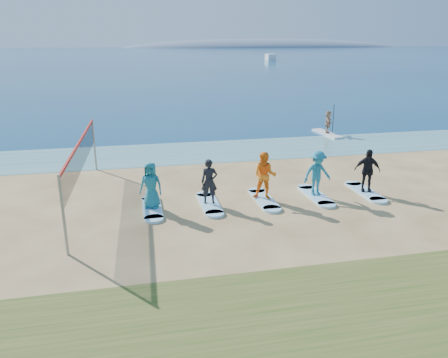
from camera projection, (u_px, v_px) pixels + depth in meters
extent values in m
plane|color=tan|center=(275.00, 224.00, 15.17)|extent=(600.00, 600.00, 0.00)
plane|color=teal|center=(216.00, 151.00, 24.94)|extent=(600.00, 600.00, 0.00)
plane|color=navy|center=(139.00, 55.00, 163.98)|extent=(600.00, 600.00, 0.00)
ellipsoid|color=slate|center=(268.00, 47.00, 313.23)|extent=(220.00, 56.00, 18.00)
cylinder|color=gray|center=(63.00, 216.00, 12.63)|extent=(0.09, 0.09, 2.50)
cylinder|color=gray|center=(94.00, 145.00, 21.05)|extent=(0.09, 0.09, 2.50)
cube|color=black|center=(81.00, 155.00, 16.64)|extent=(0.32, 9.00, 1.00)
cube|color=red|center=(80.00, 142.00, 16.48)|extent=(0.35, 9.00, 0.10)
cube|color=silver|center=(327.00, 134.00, 29.21)|extent=(0.98, 3.05, 0.12)
imported|color=tan|center=(328.00, 122.00, 28.97)|extent=(0.93, 1.41, 1.46)
cube|color=silver|center=(270.00, 60.00, 127.56)|extent=(2.83, 5.69, 1.73)
cube|color=#A4DFFF|center=(152.00, 208.00, 16.44)|extent=(0.70, 2.20, 0.09)
imported|color=#1A6D80|center=(151.00, 185.00, 16.16)|extent=(1.00, 0.83, 1.74)
cube|color=#A4DFFF|center=(210.00, 204.00, 16.88)|extent=(0.70, 2.20, 0.09)
imported|color=black|center=(209.00, 182.00, 16.60)|extent=(0.68, 0.51, 1.72)
cube|color=#A4DFFF|center=(264.00, 200.00, 17.32)|extent=(0.70, 2.20, 0.09)
imported|color=orange|center=(265.00, 176.00, 17.02)|extent=(1.13, 1.03, 1.89)
cube|color=#A4DFFF|center=(316.00, 196.00, 17.76)|extent=(0.70, 2.20, 0.09)
imported|color=teal|center=(317.00, 173.00, 17.47)|extent=(1.25, 0.81, 1.82)
cube|color=#A4DFFF|center=(365.00, 192.00, 18.20)|extent=(0.70, 2.20, 0.09)
imported|color=black|center=(367.00, 170.00, 17.92)|extent=(1.13, 0.77, 1.78)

